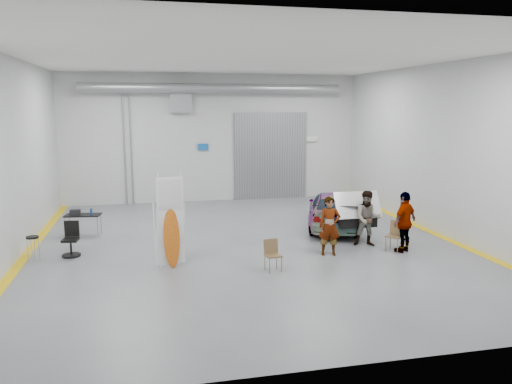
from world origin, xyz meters
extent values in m
plane|color=#5C5E64|center=(0.00, 0.00, 0.00)|extent=(16.00, 16.00, 0.00)
cube|color=#B5B8B9|center=(-7.00, 0.00, 3.00)|extent=(0.02, 16.00, 6.00)
cube|color=#B5B8B9|center=(7.00, 0.00, 3.00)|extent=(0.02, 16.00, 6.00)
cube|color=#B5B8B9|center=(0.00, 8.00, 3.00)|extent=(14.00, 0.02, 6.00)
cube|color=#B5B8B9|center=(0.00, -8.00, 3.00)|extent=(14.00, 0.02, 6.00)
cube|color=white|center=(0.00, 0.00, 6.00)|extent=(14.00, 16.00, 0.02)
cube|color=gray|center=(2.80, 7.92, 2.10)|extent=(3.60, 0.12, 4.20)
cube|color=gray|center=(-1.50, 7.92, 4.80)|extent=(1.00, 0.50, 1.20)
cylinder|color=gray|center=(0.00, 7.40, 5.30)|extent=(11.90, 0.44, 0.44)
cube|color=#1456A4|center=(-0.50, 7.92, 2.60)|extent=(0.50, 0.04, 0.30)
cube|color=white|center=(4.80, 7.92, 2.90)|extent=(0.70, 0.04, 0.25)
cylinder|color=gray|center=(-3.80, 7.92, 2.50)|extent=(0.08, 0.08, 5.00)
cylinder|color=gray|center=(-4.10, 7.92, 2.50)|extent=(0.08, 0.08, 5.00)
cube|color=gold|center=(-6.85, 0.00, 0.01)|extent=(0.30, 16.00, 0.01)
cube|color=gold|center=(6.85, 0.00, 0.01)|extent=(0.30, 16.00, 0.01)
imported|color=white|center=(3.65, 1.65, 0.67)|extent=(3.31, 4.98, 1.34)
imported|color=#926B4F|center=(2.24, -1.64, 0.91)|extent=(0.73, 0.56, 1.81)
imported|color=teal|center=(3.81, -0.96, 0.91)|extent=(1.06, 0.93, 1.82)
imported|color=#A65937|center=(4.63, -1.84, 0.96)|extent=(1.19, 0.96, 1.92)
cube|color=white|center=(-2.58, -1.78, 0.91)|extent=(0.77, 0.18, 1.64)
ellipsoid|color=orange|center=(-2.58, -1.85, 0.87)|extent=(0.49, 0.30, 1.73)
cube|color=white|center=(-2.58, -1.79, 2.15)|extent=(0.74, 0.17, 0.87)
cylinder|color=white|center=(-2.90, -1.78, 1.37)|extent=(0.02, 0.02, 2.74)
cylinder|color=white|center=(-2.26, -1.78, 1.37)|extent=(0.02, 0.02, 2.74)
cube|color=brown|center=(0.18, -2.74, 0.44)|extent=(0.46, 0.45, 0.04)
cube|color=brown|center=(0.18, -2.56, 0.67)|extent=(0.42, 0.14, 0.39)
cube|color=brown|center=(4.37, -1.72, 0.48)|extent=(0.62, 0.62, 0.04)
cube|color=brown|center=(4.37, -1.52, 0.73)|extent=(0.36, 0.40, 0.43)
cylinder|color=black|center=(-6.50, -0.32, 0.72)|extent=(0.36, 0.36, 0.05)
torus|color=silver|center=(-6.50, -0.32, 0.23)|extent=(0.38, 0.38, 0.02)
cylinder|color=gray|center=(-5.95, 2.15, 0.36)|extent=(0.03, 0.03, 0.72)
cylinder|color=gray|center=(-4.84, 2.15, 0.36)|extent=(0.03, 0.03, 0.72)
cylinder|color=gray|center=(-5.95, 2.65, 0.36)|extent=(0.03, 0.03, 0.72)
cylinder|color=gray|center=(-4.84, 2.65, 0.36)|extent=(0.03, 0.03, 0.72)
cube|color=black|center=(-5.39, 2.40, 0.74)|extent=(1.28, 0.77, 0.04)
cylinder|color=navy|center=(-5.09, 2.30, 0.87)|extent=(0.08, 0.08, 0.22)
cube|color=black|center=(-5.64, 2.45, 0.85)|extent=(0.35, 0.22, 0.18)
cylinder|color=black|center=(-5.48, -0.10, 0.04)|extent=(0.56, 0.56, 0.04)
cylinder|color=black|center=(-5.48, -0.10, 0.28)|extent=(0.06, 0.06, 0.48)
cube|color=black|center=(-5.48, -0.10, 0.52)|extent=(0.51, 0.51, 0.07)
cube|color=black|center=(-5.48, 0.12, 0.81)|extent=(0.44, 0.12, 0.50)
cube|color=silver|center=(3.65, -0.41, 1.36)|extent=(1.56, 0.95, 0.04)
camera|label=1|loc=(-3.15, -15.58, 4.54)|focal=35.00mm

